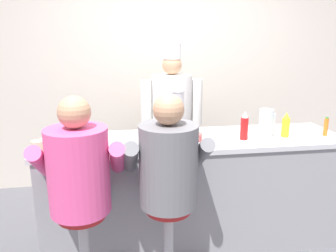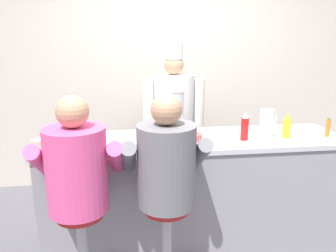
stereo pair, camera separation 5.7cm
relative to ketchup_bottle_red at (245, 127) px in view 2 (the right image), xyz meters
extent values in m
cube|color=beige|center=(-0.39, 1.50, 0.28)|extent=(10.00, 0.06, 2.70)
cube|color=gray|center=(-0.39, 0.10, -0.61)|extent=(2.47, 0.63, 0.92)
cube|color=#BCBCC1|center=(-0.39, 0.10, -0.13)|extent=(2.52, 0.66, 0.04)
cylinder|color=red|center=(0.00, 0.00, -0.02)|extent=(0.06, 0.06, 0.18)
cone|color=white|center=(0.00, 0.00, 0.10)|extent=(0.05, 0.05, 0.05)
cylinder|color=yellow|center=(0.37, 0.02, -0.03)|extent=(0.06, 0.06, 0.16)
cone|color=yellow|center=(0.37, 0.02, 0.07)|extent=(0.05, 0.05, 0.05)
cylinder|color=orange|center=(0.73, 0.00, -0.03)|extent=(0.04, 0.04, 0.15)
cylinder|color=#287F2D|center=(0.73, 0.00, 0.05)|extent=(0.02, 0.02, 0.01)
cylinder|color=silver|center=(0.20, 0.04, 0.01)|extent=(0.12, 0.12, 0.24)
cube|color=silver|center=(0.27, 0.04, 0.02)|extent=(0.01, 0.01, 0.14)
cylinder|color=white|center=(-1.23, 0.10, -0.10)|extent=(0.22, 0.22, 0.02)
ellipsoid|color=#E0BC60|center=(-1.23, 0.10, -0.08)|extent=(0.10, 0.08, 0.03)
cylinder|color=#B24C47|center=(-0.41, 0.04, -0.08)|extent=(0.14, 0.14, 0.06)
cylinder|color=beige|center=(-1.58, -0.10, -0.06)|extent=(0.09, 0.09, 0.09)
torus|color=beige|center=(-1.52, -0.10, -0.06)|extent=(0.07, 0.02, 0.07)
cylinder|color=#B7BABF|center=(-0.52, 0.16, 0.08)|extent=(0.10, 0.10, 0.38)
cylinder|color=silver|center=(-0.52, 0.16, 0.28)|extent=(0.11, 0.11, 0.01)
cube|color=silver|center=(-0.76, -0.07, -0.05)|extent=(0.12, 0.07, 0.11)
cube|color=black|center=(-0.76, -0.11, -0.05)|extent=(0.07, 0.01, 0.04)
cylinder|color=red|center=(-1.26, -0.49, -0.40)|extent=(0.31, 0.31, 0.05)
cylinder|color=#33384C|center=(-1.36, -0.30, -0.36)|extent=(0.14, 0.38, 0.14)
cylinder|color=#33384C|center=(-1.17, -0.30, -0.36)|extent=(0.14, 0.38, 0.14)
cylinder|color=#E54C8C|center=(-1.26, -0.49, -0.10)|extent=(0.38, 0.38, 0.54)
cylinder|color=#E54C8C|center=(-1.50, -0.38, -0.07)|extent=(0.10, 0.41, 0.33)
cylinder|color=#E54C8C|center=(-1.02, -0.38, -0.07)|extent=(0.10, 0.41, 0.33)
sphere|color=tan|center=(-1.26, -0.49, 0.27)|extent=(0.20, 0.20, 0.20)
cylinder|color=#B2B5BA|center=(-0.70, -0.49, -0.72)|extent=(0.07, 0.07, 0.66)
cylinder|color=red|center=(-0.70, -0.49, -0.40)|extent=(0.31, 0.31, 0.05)
cylinder|color=#33384C|center=(-0.79, -0.30, -0.36)|extent=(0.14, 0.38, 0.14)
cylinder|color=#33384C|center=(-0.60, -0.30, -0.36)|extent=(0.14, 0.38, 0.14)
cylinder|color=slate|center=(-0.70, -0.49, -0.10)|extent=(0.38, 0.38, 0.54)
cylinder|color=slate|center=(-0.94, -0.38, -0.08)|extent=(0.10, 0.41, 0.33)
cylinder|color=slate|center=(-0.46, -0.38, -0.08)|extent=(0.10, 0.41, 0.33)
sphere|color=tan|center=(-0.70, -0.49, 0.27)|extent=(0.20, 0.20, 0.20)
cube|color=#232328|center=(-0.43, 0.99, -0.67)|extent=(0.33, 0.18, 0.79)
cube|color=white|center=(-0.43, 0.94, -0.51)|extent=(0.30, 0.02, 0.48)
cylinder|color=white|center=(-0.43, 0.99, 0.02)|extent=(0.43, 0.43, 0.59)
sphere|color=tan|center=(-0.43, 0.99, 0.42)|extent=(0.20, 0.20, 0.20)
cylinder|color=white|center=(-0.43, 0.99, 0.57)|extent=(0.18, 0.18, 0.16)
cylinder|color=white|center=(-0.71, 0.99, 0.02)|extent=(0.12, 0.12, 0.51)
cylinder|color=white|center=(-0.16, 0.99, 0.02)|extent=(0.12, 0.12, 0.51)
camera|label=1|loc=(-1.00, -2.44, 0.68)|focal=35.00mm
camera|label=2|loc=(-0.94, -2.45, 0.68)|focal=35.00mm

